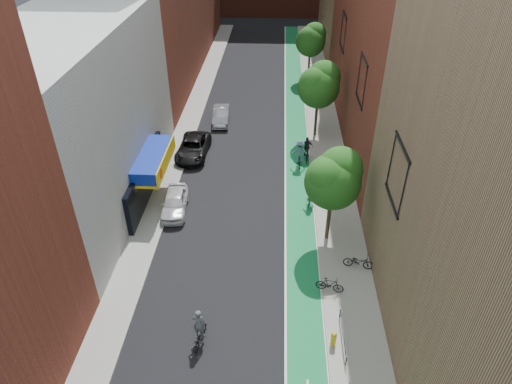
# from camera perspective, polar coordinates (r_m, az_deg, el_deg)

# --- Properties ---
(ground) EXTENTS (160.00, 160.00, 0.00)m
(ground) POSITION_cam_1_polar(r_m,az_deg,el_deg) (22.81, -4.41, -21.94)
(ground) COLOR black
(ground) RESTS_ON ground
(bike_lane) EXTENTS (2.00, 68.00, 0.01)m
(bike_lane) POSITION_cam_1_polar(r_m,az_deg,el_deg) (42.87, 5.03, 8.25)
(bike_lane) COLOR #126938
(bike_lane) RESTS_ON ground
(sidewalk_left) EXTENTS (2.00, 68.00, 0.15)m
(sidewalk_left) POSITION_cam_1_polar(r_m,az_deg,el_deg) (43.60, -8.36, 8.58)
(sidewalk_left) COLOR gray
(sidewalk_left) RESTS_ON ground
(sidewalk_right) EXTENTS (3.00, 68.00, 0.15)m
(sidewalk_right) POSITION_cam_1_polar(r_m,az_deg,el_deg) (43.01, 8.39, 8.20)
(sidewalk_right) COLOR gray
(sidewalk_right) RESTS_ON ground
(building_left_white) EXTENTS (8.00, 20.00, 12.00)m
(building_left_white) POSITION_cam_1_polar(r_m,az_deg,el_deg) (32.28, -21.85, 8.37)
(building_left_white) COLOR silver
(building_left_white) RESTS_ON ground
(building_right_mid_red) EXTENTS (8.00, 28.00, 22.00)m
(building_right_mid_red) POSITION_cam_1_polar(r_m,az_deg,el_deg) (40.40, 18.17, 21.72)
(building_right_mid_red) COLOR maroon
(building_right_mid_red) RESTS_ON ground
(tree_near) EXTENTS (3.40, 3.36, 6.42)m
(tree_near) POSITION_cam_1_polar(r_m,az_deg,el_deg) (26.83, 9.73, 1.78)
(tree_near) COLOR #332619
(tree_near) RESTS_ON ground
(tree_mid) EXTENTS (3.55, 3.53, 6.74)m
(tree_mid) POSITION_cam_1_polar(r_m,az_deg,el_deg) (39.20, 7.92, 13.26)
(tree_mid) COLOR #332619
(tree_mid) RESTS_ON ground
(tree_far) EXTENTS (3.30, 3.25, 6.21)m
(tree_far) POSITION_cam_1_polar(r_m,az_deg,el_deg) (52.56, 6.89, 18.44)
(tree_far) COLOR #332619
(tree_far) RESTS_ON ground
(parked_car_white) EXTENTS (1.96, 4.20, 1.39)m
(parked_car_white) POSITION_cam_1_polar(r_m,az_deg,el_deg) (31.66, -10.14, -1.28)
(parked_car_white) COLOR silver
(parked_car_white) RESTS_ON ground
(parked_car_black) EXTENTS (2.51, 5.17, 1.42)m
(parked_car_black) POSITION_cam_1_polar(r_m,az_deg,el_deg) (37.97, -7.87, 5.53)
(parked_car_black) COLOR black
(parked_car_black) RESTS_ON ground
(parked_car_silver) EXTENTS (1.67, 4.21, 1.36)m
(parked_car_silver) POSITION_cam_1_polar(r_m,az_deg,el_deg) (43.26, -4.39, 9.53)
(parked_car_silver) COLOR #9A9DA3
(parked_car_silver) RESTS_ON ground
(cyclist_lead) EXTENTS (0.86, 1.74, 2.14)m
(cyclist_lead) POSITION_cam_1_polar(r_m,az_deg,el_deg) (23.45, -7.06, -16.90)
(cyclist_lead) COLOR black
(cyclist_lead) RESTS_ON ground
(cyclist_lane_near) EXTENTS (0.91, 1.53, 2.04)m
(cyclist_lane_near) POSITION_cam_1_polar(r_m,az_deg,el_deg) (31.96, 6.80, -0.09)
(cyclist_lane_near) COLOR black
(cyclist_lane_near) RESTS_ON ground
(cyclist_lane_mid) EXTENTS (0.98, 1.76, 2.02)m
(cyclist_lane_mid) POSITION_cam_1_polar(r_m,az_deg,el_deg) (37.16, 6.36, 5.04)
(cyclist_lane_mid) COLOR black
(cyclist_lane_mid) RESTS_ON ground
(cyclist_lane_far) EXTENTS (1.25, 1.59, 2.23)m
(cyclist_lane_far) POSITION_cam_1_polar(r_m,az_deg,el_deg) (36.17, 5.44, 4.76)
(cyclist_lane_far) COLOR black
(cyclist_lane_far) RESTS_ON ground
(parked_bike_mid) EXTENTS (1.62, 0.79, 0.94)m
(parked_bike_mid) POSITION_cam_1_polar(r_m,az_deg,el_deg) (25.80, 9.21, -11.36)
(parked_bike_mid) COLOR black
(parked_bike_mid) RESTS_ON sidewalk_right
(parked_bike_far) EXTENTS (1.83, 0.91, 0.92)m
(parked_bike_far) POSITION_cam_1_polar(r_m,az_deg,el_deg) (27.45, 12.67, -8.47)
(parked_bike_far) COLOR black
(parked_bike_far) RESTS_ON sidewalk_right
(fire_hydrant) EXTENTS (0.28, 0.28, 0.81)m
(fire_hydrant) POSITION_cam_1_polar(r_m,az_deg,el_deg) (23.52, 9.66, -17.60)
(fire_hydrant) COLOR gold
(fire_hydrant) RESTS_ON sidewalk_right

